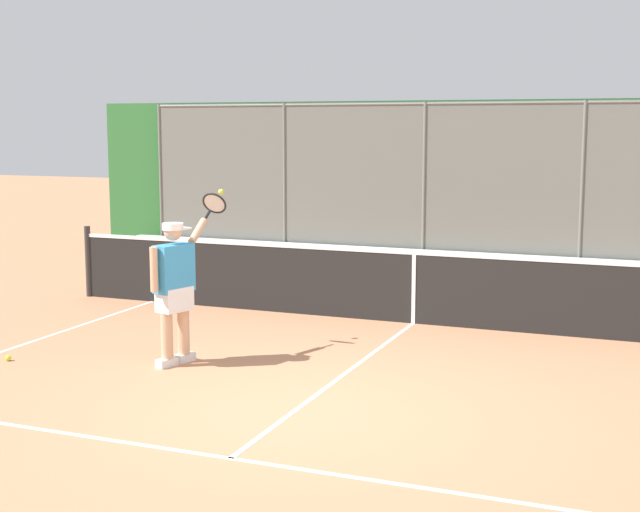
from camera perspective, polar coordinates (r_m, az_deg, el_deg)
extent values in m
plane|color=#B27551|center=(8.27, -1.58, -9.80)|extent=(60.00, 60.00, 0.00)
cube|color=white|center=(7.19, -5.71, -12.67)|extent=(6.19, 0.05, 0.01)
cube|color=white|center=(9.44, 1.61, -7.47)|extent=(0.05, 5.18, 0.01)
cylinder|color=slate|center=(17.18, 16.33, 4.44)|extent=(0.07, 0.07, 3.02)
cylinder|color=slate|center=(17.71, 6.64, 4.83)|extent=(0.07, 0.07, 3.02)
cylinder|color=slate|center=(18.71, -2.26, 5.06)|extent=(0.07, 0.07, 3.02)
cylinder|color=slate|center=(20.12, -10.09, 5.16)|extent=(0.07, 0.07, 3.02)
cylinder|color=slate|center=(17.35, 11.55, 9.50)|extent=(14.94, 0.05, 0.05)
cube|color=slate|center=(17.38, 11.41, 4.65)|extent=(14.94, 0.02, 3.02)
cube|color=#2D6B33|center=(18.02, 11.79, 4.82)|extent=(17.94, 0.90, 3.05)
cube|color=silver|center=(17.35, 11.17, -0.11)|extent=(15.94, 0.18, 0.15)
cylinder|color=#2D2D2D|center=(13.98, -14.51, -0.33)|extent=(0.09, 0.09, 1.07)
cube|color=black|center=(11.75, 5.99, -2.11)|extent=(10.10, 0.02, 0.91)
cube|color=white|center=(11.67, 6.02, 0.21)|extent=(10.10, 0.04, 0.05)
cube|color=white|center=(11.75, 5.99, -2.11)|extent=(0.05, 0.04, 0.91)
cube|color=silver|center=(9.85, -9.66, -6.67)|extent=(0.18, 0.28, 0.09)
cylinder|color=tan|center=(9.75, -9.72, -4.40)|extent=(0.13, 0.13, 0.71)
cube|color=silver|center=(10.00, -8.63, -6.41)|extent=(0.18, 0.28, 0.09)
cylinder|color=tan|center=(9.91, -8.68, -4.17)|extent=(0.13, 0.13, 0.71)
cube|color=white|center=(9.78, -9.23, -2.71)|extent=(0.32, 0.42, 0.26)
cube|color=#338CC6|center=(9.72, -9.28, -0.77)|extent=(0.33, 0.48, 0.51)
cylinder|color=tan|center=(9.53, -10.50, -0.84)|extent=(0.08, 0.08, 0.47)
cylinder|color=tan|center=(9.98, -7.76, 1.58)|extent=(0.10, 0.36, 0.27)
sphere|color=tan|center=(9.66, -9.34, 1.55)|extent=(0.20, 0.20, 0.20)
cylinder|color=white|center=(9.66, -9.34, 1.87)|extent=(0.28, 0.28, 0.07)
cube|color=white|center=(9.73, -8.87, 1.75)|extent=(0.21, 0.22, 0.02)
cylinder|color=black|center=(10.17, -7.19, 2.57)|extent=(0.04, 0.17, 0.13)
torus|color=black|center=(10.33, -6.73, 3.35)|extent=(0.30, 0.19, 0.26)
cylinder|color=silver|center=(10.33, -6.73, 3.35)|extent=(0.25, 0.15, 0.21)
sphere|color=#D6E042|center=(10.48, -6.30, 4.07)|extent=(0.07, 0.07, 0.07)
sphere|color=#CCDB33|center=(10.51, -19.21, -6.14)|extent=(0.07, 0.07, 0.07)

